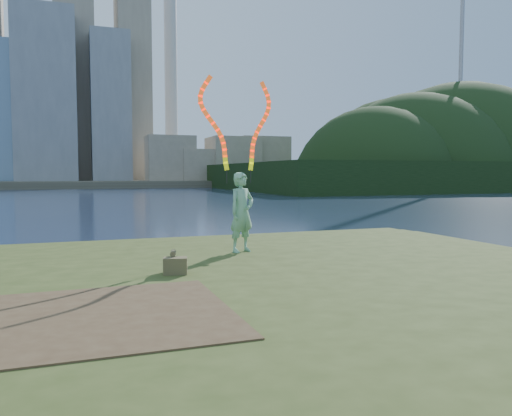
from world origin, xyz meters
name	(u,v)px	position (x,y,z in m)	size (l,w,h in m)	color
ground	(208,302)	(0.00, 0.00, 0.00)	(320.00, 320.00, 0.00)	#18243D
grassy_knoll	(245,316)	(0.00, -2.30, 0.34)	(20.00, 18.00, 0.80)	#354318
dirt_patch	(98,315)	(-2.20, -3.20, 0.81)	(3.20, 3.00, 0.02)	#47331E
far_shore	(88,183)	(0.00, 95.00, 0.60)	(320.00, 40.00, 1.20)	#4C4738
observation_tower	(170,6)	(18.00, 102.00, 39.11)	(10.00, 10.00, 58.00)	silver
wooded_hill	(456,187)	(59.57, 59.96, 0.16)	(78.00, 50.00, 63.00)	black
woman_with_ribbons	(241,189)	(1.01, 0.97, 2.19)	(1.94, 0.88, 4.13)	#1D8042
canvas_bag	(175,265)	(-0.83, -0.96, 0.96)	(0.46, 0.51, 0.39)	brown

